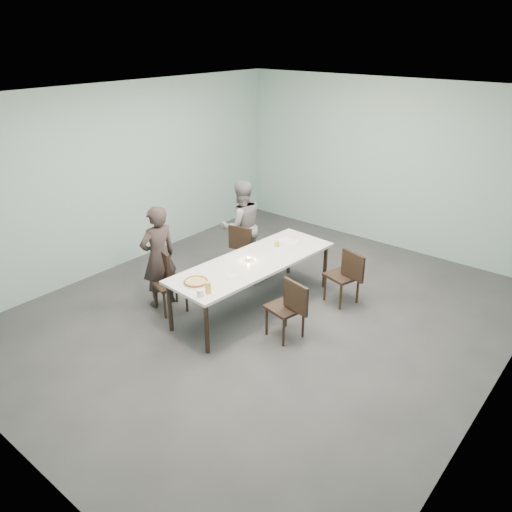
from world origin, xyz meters
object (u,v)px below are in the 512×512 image
Objects in this scene: diner_near at (158,257)px; chair_near_left at (167,277)px; chair_far_right at (346,273)px; tealight at (248,259)px; table at (254,264)px; diner_far at (241,226)px; amber_tumbler at (277,244)px; chair_near_right at (289,305)px; pizza at (196,282)px; water_tumbler at (200,293)px; chair_far_left at (246,249)px; beer_glass at (208,288)px; side_plate at (232,276)px.

chair_near_left is at bearing 94.57° from diner_near.
tealight is at bearing 59.01° from chair_far_right.
diner_far reaches higher than table.
tealight is 0.70× the size of amber_tumbler.
chair_near_right is 2.56× the size of pizza.
diner_near reaches higher than chair_near_left.
chair_far_right is 2.31m from water_tumbler.
chair_far_left is at bearing 132.39° from tealight.
diner_near is at bearing 167.69° from pizza.
tealight is (-0.23, 1.05, -0.05)m from beer_glass.
diner_near is 1.00m from pizza.
diner_near is at bearing -144.89° from tealight.
diner_near is at bearing 55.24° from chair_far_right.
diner_far is 2.07m from pizza.
chair_near_right is 1.27m from chair_far_right.
chair_near_right is 9.67× the size of water_tumbler.
diner_far reaches higher than chair_near_right.
water_tumbler reaches higher than side_plate.
chair_near_right is 2.06m from diner_near.
diner_near reaches higher than water_tumbler.
table is 0.11m from tealight.
beer_glass is 1.88× the size of amber_tumbler.
beer_glass reaches higher than amber_tumbler.
diner_far is 19.22× the size of amber_tumbler.
chair_far_left is 1.87m from chair_near_right.
chair_near_left is at bearing 165.58° from beer_glass.
beer_glass is at bearing -82.56° from amber_tumbler.
diner_far is (0.12, 1.67, 0.01)m from diner_near.
amber_tumbler is at bearing -33.44° from chair_near_right.
side_plate is (1.21, 0.23, -0.01)m from diner_near.
chair_far_left is at bearing 81.25° from diner_far.
beer_glass is (-0.81, -2.02, 0.32)m from chair_far_right.
chair_near_left reaches higher than side_plate.
tealight reaches higher than pizza.
chair_near_right is (1.58, -1.00, 0.00)m from chair_far_left.
beer_glass reaches higher than chair_near_left.
chair_near_left is 1.71m from diner_far.
chair_far_left reaches higher than table.
tealight is (0.64, -0.70, 0.27)m from chair_far_left.
amber_tumbler is (0.09, 1.61, 0.02)m from pizza.
amber_tumbler is at bearing 94.92° from table.
diner_near is 10.15× the size of beer_glass.
chair_near_right is 0.85m from side_plate.
diner_far is at bearing 132.29° from chair_far_left.
chair_near_left is at bearing -167.05° from side_plate.
chair_far_left is (-0.70, 0.66, -0.19)m from table.
diner_near is 1.67m from diner_far.
beer_glass reaches higher than water_tumbler.
chair_near_left is 15.54× the size of tealight.
chair_far_right is 2.24m from pizza.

